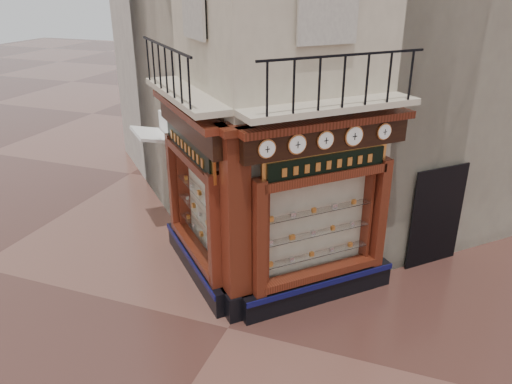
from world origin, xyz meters
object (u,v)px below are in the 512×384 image
at_px(clock_e, 384,131).
at_px(signboard_left, 189,147).
at_px(awning, 158,227).
at_px(signboard_right, 327,164).
at_px(clock_b, 297,144).
at_px(clock_a, 267,149).
at_px(clock_c, 325,140).
at_px(corner_pilaster, 236,229).
at_px(clock_d, 354,136).

distance_m(clock_e, signboard_left, 3.94).
height_order(awning, signboard_left, signboard_left).
bearing_deg(signboard_right, awning, 115.12).
relative_size(clock_b, signboard_left, 0.17).
xyz_separation_m(clock_a, clock_c, (0.84, 0.84, -0.00)).
bearing_deg(corner_pilaster, signboard_left, 100.25).
relative_size(clock_a, clock_c, 0.97).
xyz_separation_m(clock_a, clock_e, (1.77, 1.77, -0.00)).
bearing_deg(clock_d, signboard_left, 139.52).
xyz_separation_m(clock_d, awning, (-5.41, 1.54, -3.62)).
xyz_separation_m(corner_pilaster, clock_b, (1.03, 0.42, 1.67)).
distance_m(clock_d, awning, 6.68).
xyz_separation_m(corner_pilaster, clock_a, (0.60, -0.00, 1.67)).
relative_size(clock_a, clock_d, 0.86).
xyz_separation_m(corner_pilaster, signboard_right, (1.46, 1.01, 1.15)).
xyz_separation_m(clock_c, clock_d, (0.44, 0.44, -0.00)).
relative_size(corner_pilaster, awning, 3.10).
height_order(clock_e, signboard_left, clock_e).
distance_m(clock_d, signboard_left, 3.39).
height_order(clock_a, signboard_left, clock_a).
bearing_deg(clock_c, signboard_left, 131.51).
height_order(corner_pilaster, signboard_left, corner_pilaster).
bearing_deg(clock_d, corner_pilaster, 169.18).
bearing_deg(clock_c, clock_d, 0.00).
distance_m(clock_e, awning, 7.00).
bearing_deg(clock_a, clock_d, 0.00).
distance_m(corner_pilaster, signboard_right, 2.12).
height_order(clock_b, awning, clock_b).
relative_size(clock_a, clock_e, 1.05).
height_order(clock_e, awning, clock_e).
xyz_separation_m(clock_e, signboard_left, (-3.84, -0.76, -0.52)).
bearing_deg(clock_d, clock_e, 0.00).
bearing_deg(clock_a, signboard_left, 108.84).
distance_m(clock_a, clock_b, 0.60).
xyz_separation_m(clock_c, signboard_right, (0.02, 0.18, -0.52)).
bearing_deg(clock_c, awning, 113.26).
xyz_separation_m(clock_a, clock_b, (0.42, 0.42, -0.00)).
bearing_deg(signboard_left, clock_b, -148.38).
distance_m(clock_c, clock_d, 0.62).
bearing_deg(clock_b, clock_e, 0.00).
xyz_separation_m(clock_d, clock_e, (0.49, 0.49, -0.00)).
xyz_separation_m(clock_c, signboard_left, (-2.90, 0.18, -0.52)).
relative_size(clock_d, awning, 0.31).
height_order(corner_pilaster, awning, corner_pilaster).
distance_m(clock_b, signboard_right, 0.90).
relative_size(clock_c, clock_e, 1.08).
height_order(clock_d, awning, clock_d).
distance_m(clock_a, awning, 6.17).
bearing_deg(corner_pilaster, clock_a, -45.05).
bearing_deg(clock_a, signboard_right, 4.77).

